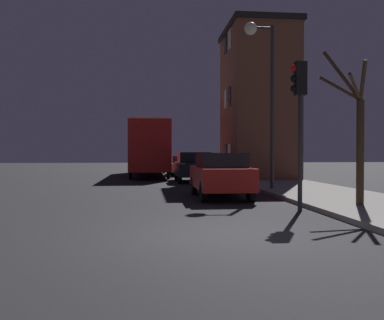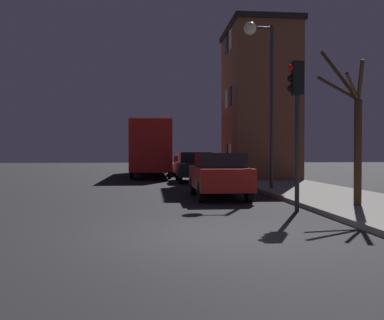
{
  "view_description": "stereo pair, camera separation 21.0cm",
  "coord_description": "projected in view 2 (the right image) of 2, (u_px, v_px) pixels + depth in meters",
  "views": [
    {
      "loc": [
        -1.35,
        -8.12,
        1.58
      ],
      "look_at": [
        0.71,
        11.53,
        1.24
      ],
      "focal_mm": 40.0,
      "sensor_mm": 36.0,
      "label": 1
    },
    {
      "loc": [
        -1.14,
        -8.15,
        1.58
      ],
      "look_at": [
        0.71,
        11.53,
        1.24
      ],
      "focal_mm": 40.0,
      "sensor_mm": 36.0,
      "label": 2
    }
  ],
  "objects": [
    {
      "name": "car_near_lane",
      "position": [
        219.0,
        174.0,
        14.93
      ],
      "size": [
        1.72,
        4.15,
        1.58
      ],
      "color": "#B21E19",
      "rests_on": "ground"
    },
    {
      "name": "brick_building",
      "position": [
        259.0,
        102.0,
        25.05
      ],
      "size": [
        3.84,
        5.51,
        8.8
      ],
      "color": "brown",
      "rests_on": "sidewalk"
    },
    {
      "name": "car_far_lane",
      "position": [
        184.0,
        165.0,
        30.04
      ],
      "size": [
        1.73,
        4.46,
        1.35
      ],
      "color": "#B7BABF",
      "rests_on": "ground"
    },
    {
      "name": "bus",
      "position": [
        151.0,
        145.0,
        29.38
      ],
      "size": [
        2.45,
        11.32,
        3.6
      ],
      "color": "red",
      "rests_on": "ground"
    },
    {
      "name": "car_mid_lane",
      "position": [
        194.0,
        166.0,
        23.25
      ],
      "size": [
        1.86,
        4.12,
        1.61
      ],
      "color": "black",
      "rests_on": "ground"
    },
    {
      "name": "traffic_light",
      "position": [
        296.0,
        104.0,
        11.47
      ],
      "size": [
        0.43,
        0.24,
        4.03
      ],
      "color": "#28282B",
      "rests_on": "ground"
    },
    {
      "name": "ground_plane",
      "position": [
        211.0,
        235.0,
        8.24
      ],
      "size": [
        120.0,
        120.0,
        0.0
      ],
      "primitive_type": "plane",
      "color": "black"
    },
    {
      "name": "bare_tree",
      "position": [
        355.0,
        133.0,
        11.74
      ],
      "size": [
        1.13,
        1.22,
        4.32
      ],
      "color": "#382819",
      "rests_on": "sidewalk"
    },
    {
      "name": "streetlamp",
      "position": [
        261.0,
        66.0,
        17.25
      ],
      "size": [
        1.23,
        0.52,
        6.71
      ],
      "color": "#28282B",
      "rests_on": "sidewalk"
    }
  ]
}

